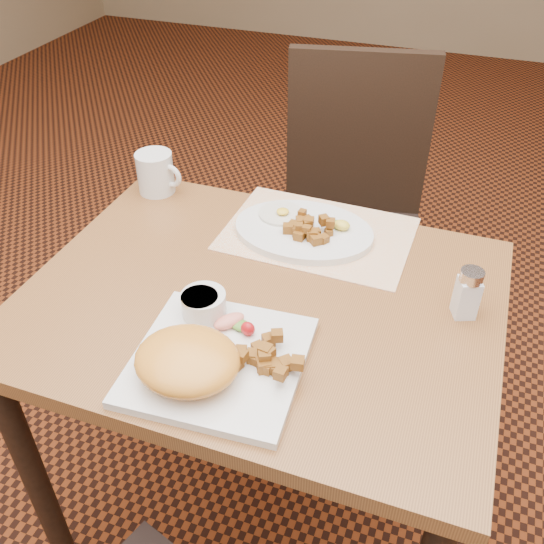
{
  "coord_description": "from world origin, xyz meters",
  "views": [
    {
      "loc": [
        0.32,
        -0.83,
        1.5
      ],
      "look_at": [
        0.03,
        -0.01,
        0.82
      ],
      "focal_mm": 40.0,
      "sensor_mm": 36.0,
      "label": 1
    }
  ],
  "objects_px": {
    "table": "(261,337)",
    "salt_shaker": "(468,293)",
    "chair_far": "(352,207)",
    "plate_square": "(219,361)",
    "plate_oval": "(304,231)",
    "coffee_mug": "(156,173)"
  },
  "relations": [
    {
      "from": "plate_square",
      "to": "salt_shaker",
      "type": "height_order",
      "value": "salt_shaker"
    },
    {
      "from": "chair_far",
      "to": "salt_shaker",
      "type": "height_order",
      "value": "chair_far"
    },
    {
      "from": "chair_far",
      "to": "plate_square",
      "type": "distance_m",
      "value": 0.93
    },
    {
      "from": "table",
      "to": "chair_far",
      "type": "height_order",
      "value": "chair_far"
    },
    {
      "from": "coffee_mug",
      "to": "table",
      "type": "bearing_deg",
      "value": -37.56
    },
    {
      "from": "salt_shaker",
      "to": "chair_far",
      "type": "bearing_deg",
      "value": 118.72
    },
    {
      "from": "chair_far",
      "to": "coffee_mug",
      "type": "relative_size",
      "value": 8.23
    },
    {
      "from": "plate_square",
      "to": "salt_shaker",
      "type": "bearing_deg",
      "value": 35.79
    },
    {
      "from": "chair_far",
      "to": "coffee_mug",
      "type": "bearing_deg",
      "value": 35.32
    },
    {
      "from": "plate_square",
      "to": "salt_shaker",
      "type": "relative_size",
      "value": 2.8
    },
    {
      "from": "table",
      "to": "salt_shaker",
      "type": "xyz_separation_m",
      "value": [
        0.37,
        0.08,
        0.16
      ]
    },
    {
      "from": "salt_shaker",
      "to": "coffee_mug",
      "type": "height_order",
      "value": "salt_shaker"
    },
    {
      "from": "plate_oval",
      "to": "coffee_mug",
      "type": "bearing_deg",
      "value": 170.94
    },
    {
      "from": "chair_far",
      "to": "plate_square",
      "type": "height_order",
      "value": "chair_far"
    },
    {
      "from": "plate_oval",
      "to": "salt_shaker",
      "type": "height_order",
      "value": "salt_shaker"
    },
    {
      "from": "chair_far",
      "to": "salt_shaker",
      "type": "relative_size",
      "value": 9.7
    },
    {
      "from": "table",
      "to": "plate_square",
      "type": "relative_size",
      "value": 3.21
    },
    {
      "from": "plate_oval",
      "to": "coffee_mug",
      "type": "distance_m",
      "value": 0.4
    },
    {
      "from": "coffee_mug",
      "to": "salt_shaker",
      "type": "bearing_deg",
      "value": -15.77
    },
    {
      "from": "table",
      "to": "chair_far",
      "type": "bearing_deg",
      "value": 88.21
    },
    {
      "from": "plate_oval",
      "to": "salt_shaker",
      "type": "relative_size",
      "value": 3.05
    },
    {
      "from": "chair_far",
      "to": "plate_square",
      "type": "relative_size",
      "value": 3.46
    }
  ]
}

